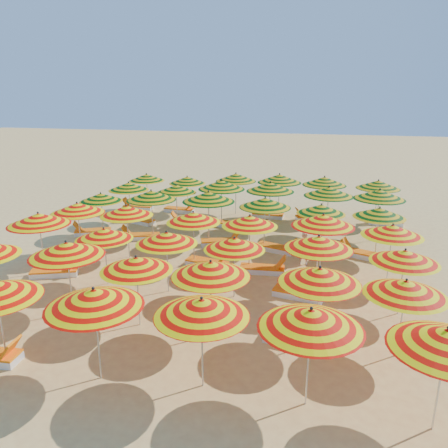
{
  "coord_description": "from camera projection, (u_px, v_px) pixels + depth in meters",
  "views": [
    {
      "loc": [
        3.99,
        -15.78,
        6.65
      ],
      "look_at": [
        0.0,
        0.5,
        1.6
      ],
      "focal_mm": 35.0,
      "sensor_mm": 36.0,
      "label": 1
    }
  ],
  "objects": [
    {
      "name": "umbrella_20",
      "position": [
        193.0,
        217.0,
        17.03
      ],
      "size": [
        2.7,
        2.7,
        2.25
      ],
      "color": "silver",
      "rests_on": "ground"
    },
    {
      "name": "lounger_4",
      "position": [
        208.0,
        263.0,
        17.35
      ],
      "size": [
        1.81,
        0.92,
        0.69
      ],
      "rotation": [
        0.0,
        0.0,
        -0.21
      ],
      "color": "white",
      "rests_on": "ground"
    },
    {
      "name": "umbrella_19",
      "position": [
        126.0,
        211.0,
        17.82
      ],
      "size": [
        2.64,
        2.64,
        2.3
      ],
      "color": "silver",
      "rests_on": "ground"
    },
    {
      "name": "lounger_5",
      "position": [
        264.0,
        269.0,
        16.78
      ],
      "size": [
        1.78,
        0.73,
        0.69
      ],
      "rotation": [
        0.0,
        0.0,
        0.09
      ],
      "color": "white",
      "rests_on": "ground"
    },
    {
      "name": "umbrella_14",
      "position": [
        166.0,
        238.0,
        14.68
      ],
      "size": [
        2.15,
        2.15,
        2.23
      ],
      "color": "silver",
      "rests_on": "ground"
    },
    {
      "name": "lounger_11",
      "position": [
        360.0,
        254.0,
        18.37
      ],
      "size": [
        1.82,
        1.17,
        0.69
      ],
      "rotation": [
        0.0,
        0.0,
        2.77
      ],
      "color": "white",
      "rests_on": "ground"
    },
    {
      "name": "lounger_17",
      "position": [
        267.0,
        215.0,
        24.19
      ],
      "size": [
        1.77,
        0.69,
        0.69
      ],
      "rotation": [
        0.0,
        0.0,
        3.08
      ],
      "color": "white",
      "rests_on": "ground"
    },
    {
      "name": "umbrella_29",
      "position": [
        379.0,
        213.0,
        17.76
      ],
      "size": [
        2.62,
        2.62,
        2.24
      ],
      "color": "silver",
      "rests_on": "ground"
    },
    {
      "name": "lounger_19",
      "position": [
        385.0,
        222.0,
        22.92
      ],
      "size": [
        1.75,
        0.64,
        0.69
      ],
      "rotation": [
        0.0,
        0.0,
        3.11
      ],
      "color": "white",
      "rests_on": "ground"
    },
    {
      "name": "umbrella_11",
      "position": [
        406.0,
        288.0,
        10.97
      ],
      "size": [
        2.76,
        2.76,
        2.21
      ],
      "color": "silver",
      "rests_on": "ground"
    },
    {
      "name": "lounger_16",
      "position": [
        180.0,
        210.0,
        25.28
      ],
      "size": [
        1.76,
        0.68,
        0.69
      ],
      "rotation": [
        0.0,
        0.0,
        -0.06
      ],
      "color": "white",
      "rests_on": "ground"
    },
    {
      "name": "lounger_2",
      "position": [
        56.0,
        272.0,
        16.5
      ],
      "size": [
        1.82,
        1.19,
        0.69
      ],
      "rotation": [
        0.0,
        0.0,
        0.39
      ],
      "color": "white",
      "rests_on": "ground"
    },
    {
      "name": "umbrella_40",
      "position": [
        324.0,
        181.0,
        23.06
      ],
      "size": [
        2.48,
        2.48,
        2.46
      ],
      "color": "silver",
      "rests_on": "ground"
    },
    {
      "name": "umbrella_31",
      "position": [
        176.0,
        189.0,
        22.35
      ],
      "size": [
        2.57,
        2.57,
        2.19
      ],
      "color": "silver",
      "rests_on": "ground"
    },
    {
      "name": "umbrella_37",
      "position": [
        187.0,
        180.0,
        24.64
      ],
      "size": [
        2.26,
        2.26,
        2.18
      ],
      "color": "silver",
      "rests_on": "ground"
    },
    {
      "name": "lounger_7",
      "position": [
        140.0,
        236.0,
        20.61
      ],
      "size": [
        1.83,
        1.07,
        0.69
      ],
      "rotation": [
        0.0,
        0.0,
        3.45
      ],
      "color": "white",
      "rests_on": "ground"
    },
    {
      "name": "umbrella_27",
      "position": [
        265.0,
        203.0,
        18.85
      ],
      "size": [
        2.42,
        2.42,
        2.38
      ],
      "color": "silver",
      "rests_on": "ground"
    },
    {
      "name": "lounger_8",
      "position": [
        221.0,
        242.0,
        19.82
      ],
      "size": [
        1.83,
        1.12,
        0.69
      ],
      "rotation": [
        0.0,
        0.0,
        0.33
      ],
      "color": "white",
      "rests_on": "ground"
    },
    {
      "name": "umbrella_7",
      "position": [
        67.0,
        249.0,
        13.18
      ],
      "size": [
        2.28,
        2.28,
        2.41
      ],
      "color": "silver",
      "rests_on": "ground"
    },
    {
      "name": "umbrella_32",
      "position": [
        221.0,
        185.0,
        21.96
      ],
      "size": [
        2.52,
        2.52,
        2.51
      ],
      "color": "silver",
      "rests_on": "ground"
    },
    {
      "name": "lounger_13",
      "position": [
        187.0,
        222.0,
        22.9
      ],
      "size": [
        1.82,
        0.98,
        0.69
      ],
      "rotation": [
        0.0,
        0.0,
        3.38
      ],
      "color": "white",
      "rests_on": "ground"
    },
    {
      "name": "umbrella_16",
      "position": [
        319.0,
        243.0,
        13.92
      ],
      "size": [
        2.27,
        2.27,
        2.35
      ],
      "color": "silver",
      "rests_on": "ground"
    },
    {
      "name": "umbrella_9",
      "position": [
        211.0,
        269.0,
        11.87
      ],
      "size": [
        2.41,
        2.41,
        2.32
      ],
      "color": "silver",
      "rests_on": "ground"
    },
    {
      "name": "umbrella_41",
      "position": [
        378.0,
        185.0,
        22.58
      ],
      "size": [
        2.52,
        2.52,
        2.38
      ],
      "color": "silver",
      "rests_on": "ground"
    },
    {
      "name": "umbrella_2",
      "position": [
        94.0,
        298.0,
        10.0
      ],
      "size": [
        3.01,
        3.01,
        2.42
      ],
      "color": "silver",
      "rests_on": "ground"
    },
    {
      "name": "umbrella_30",
      "position": [
        129.0,
        186.0,
        22.78
      ],
      "size": [
        2.39,
        2.39,
        2.23
      ],
      "color": "silver",
      "rests_on": "ground"
    },
    {
      "name": "umbrella_33",
      "position": [
        270.0,
        187.0,
        21.46
      ],
      "size": [
        3.04,
        3.04,
        2.5
      ],
      "color": "silver",
      "rests_on": "ground"
    },
    {
      "name": "umbrella_39",
      "position": [
        279.0,
        179.0,
        23.54
      ],
      "size": [
        2.71,
        2.71,
        2.51
      ],
      "color": "silver",
      "rests_on": "ground"
    },
    {
      "name": "umbrella_26",
      "position": [
        208.0,
        197.0,
        19.45
      ],
      "size": [
        2.97,
        2.97,
        2.5
      ],
      "color": "silver",
      "rests_on": "ground"
    },
    {
      "name": "umbrella_8",
      "position": [
        136.0,
        264.0,
        12.5
      ],
      "size": [
        2.66,
        2.66,
        2.22
      ],
      "color": "silver",
      "rests_on": "ground"
    },
    {
      "name": "lounger_6",
      "position": [
        92.0,
        232.0,
        21.28
      ],
      "size": [
        1.82,
        1.26,
        0.69
      ],
      "rotation": [
        0.0,
        0.0,
        3.58
      ],
      "color": "white",
      "rests_on": "ground"
    },
    {
      "name": "umbrella_10",
      "position": [
        320.0,
        276.0,
        11.44
      ],
      "size": [
        2.91,
        2.91,
        2.33
      ],
      "color": "silver",
      "rests_on": "ground"
    },
    {
      "name": "umbrella_3",
      "position": [
        202.0,
        308.0,
        9.75
      ],
      "size": [
        2.8,
        2.8,
        2.32
      ],
      "color": "silver",
      "rests_on": "ground"
    },
    {
      "name": "lounger_15",
      "position": [
        137.0,
        207.0,
        25.86
      ],
      "size": [
        1.78,
        0.73,
        0.69
      ],
      "rotation": [
        0.0,
        0.0,
        3.23
      ],
      "color": "white",
      "rests_on": "ground"
    },
    {
      "name": "umbrella_23",
      "position": [
        392.0,
        231.0,
        15.34
      ],
      "size": [
        2.25,
        2.25,
        2.28
      ],
      "color": "silver",
      "rests_on": "ground"
    },
    {
      "name": "umbrella_24",
      "position": [
        101.0,
        197.0,
        20.7
      ],
      "size": [
        2.6,
        2.6,
        2.15
      ],
      "color": "silver",
      "rests_on": "ground"
    },
    {
      "name": "umbrella_36",
      "position": [
        147.0,
        177.0,
        25.41
      ],
      "size": [
        2.63,
        2.63,
        2.18
      ],
      "color": "silver",
      "rests_on": "ground"
    },
    {
      "name": "lounger_14",
      "position": [
        233.0,
        225.0,
        22.38
      ],
      "size": [
        1.82,
        0.96,
        0.69
      ],
      "rotation": [
        0.0,
        0.0,
        -0.23
      ],
      "color": "white",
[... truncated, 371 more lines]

